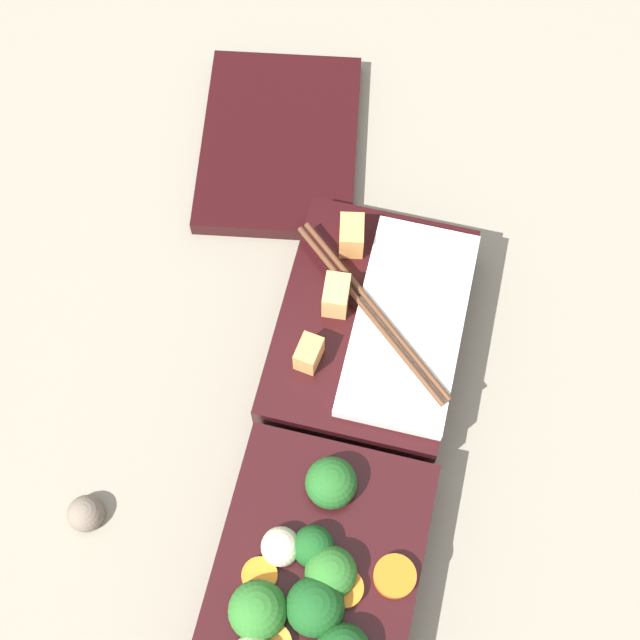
{
  "coord_description": "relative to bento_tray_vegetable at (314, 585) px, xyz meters",
  "views": [
    {
      "loc": [
        -0.21,
        -0.02,
        0.73
      ],
      "look_at": [
        0.09,
        0.05,
        0.05
      ],
      "focal_mm": 50.0,
      "sensor_mm": 36.0,
      "label": 1
    }
  ],
  "objects": [
    {
      "name": "ground_plane",
      "position": [
        0.12,
        -0.01,
        -0.03
      ],
      "size": [
        3.0,
        3.0,
        0.0
      ],
      "primitive_type": "plane",
      "color": "gray"
    },
    {
      "name": "bento_lid",
      "position": [
        0.4,
        0.13,
        -0.02
      ],
      "size": [
        0.23,
        0.18,
        0.02
      ],
      "primitive_type": "cube",
      "rotation": [
        0.0,
        0.0,
        0.17
      ],
      "color": "black",
      "rests_on": "ground_plane"
    },
    {
      "name": "pebble_1",
      "position": [
        0.01,
        0.19,
        -0.02
      ],
      "size": [
        0.03,
        0.03,
        0.03
      ],
      "primitive_type": "sphere",
      "color": "#7A6B5B",
      "rests_on": "ground_plane"
    },
    {
      "name": "bento_tray_vegetable",
      "position": [
        0.0,
        0.0,
        0.0
      ],
      "size": [
        0.21,
        0.16,
        0.08
      ],
      "color": "black",
      "rests_on": "ground_plane"
    },
    {
      "name": "bento_tray_rice",
      "position": [
        0.22,
        0.0,
        -0.0
      ],
      "size": [
        0.21,
        0.16,
        0.08
      ],
      "color": "black",
      "rests_on": "ground_plane"
    }
  ]
}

